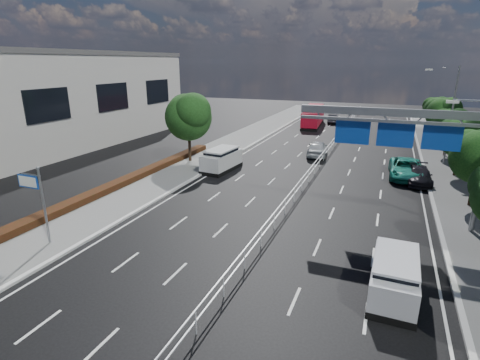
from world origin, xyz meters
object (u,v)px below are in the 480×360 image
(toilet_sign, at_px, (35,192))
(parked_car_teal, at_px, (406,169))
(overhead_gantry, at_px, (410,131))
(red_bus, at_px, (313,116))
(white_minivan, at_px, (222,160))
(silver_minivan, at_px, (394,276))
(parked_car_dark, at_px, (419,175))
(pedestrian_b, at_px, (463,166))
(near_car_dark, at_px, (333,119))
(near_car_silver, at_px, (317,148))

(toilet_sign, xyz_separation_m, parked_car_teal, (18.29, 20.17, -2.16))
(overhead_gantry, distance_m, red_bus, 35.92)
(white_minivan, distance_m, silver_minivan, 20.51)
(red_bus, relative_size, parked_car_dark, 2.28)
(white_minivan, xyz_separation_m, red_bus, (2.81, 27.16, 0.59))
(red_bus, bearing_deg, silver_minivan, -78.86)
(silver_minivan, distance_m, pedestrian_b, 20.80)
(toilet_sign, height_order, overhead_gantry, overhead_gantry)
(toilet_sign, xyz_separation_m, red_bus, (5.79, 43.70, -1.39))
(white_minivan, xyz_separation_m, parked_car_dark, (16.27, 2.46, -0.33))
(overhead_gantry, xyz_separation_m, parked_car_dark, (1.56, 8.95, -4.96))
(red_bus, xyz_separation_m, parked_car_dark, (13.46, -24.70, -0.91))
(silver_minivan, xyz_separation_m, parked_car_dark, (1.80, 17.00, -0.22))
(near_car_dark, bearing_deg, red_bus, 53.50)
(overhead_gantry, distance_m, silver_minivan, 9.34)
(white_minivan, bearing_deg, near_car_dark, 85.64)
(pedestrian_b, bearing_deg, silver_minivan, 85.21)
(overhead_gantry, height_order, near_car_dark, overhead_gantry)
(white_minivan, bearing_deg, silver_minivan, -39.88)
(overhead_gantry, height_order, near_car_silver, overhead_gantry)
(pedestrian_b, bearing_deg, near_car_silver, -3.31)
(toilet_sign, height_order, parked_car_teal, toilet_sign)
(white_minivan, height_order, parked_car_teal, white_minivan)
(parked_car_dark, bearing_deg, toilet_sign, -137.04)
(toilet_sign, xyz_separation_m, silver_minivan, (17.45, 2.00, -2.07))
(silver_minivan, distance_m, parked_car_dark, 17.10)
(toilet_sign, height_order, parked_car_dark, toilet_sign)
(silver_minivan, height_order, parked_car_dark, silver_minivan)
(parked_car_dark, bearing_deg, pedestrian_b, 40.62)
(red_bus, height_order, parked_car_dark, red_bus)
(near_car_silver, distance_m, parked_car_dark, 11.12)
(overhead_gantry, height_order, pedestrian_b, overhead_gantry)
(overhead_gantry, relative_size, near_car_silver, 2.19)
(toilet_sign, distance_m, white_minivan, 16.92)
(pedestrian_b, bearing_deg, near_car_dark, -50.67)
(red_bus, xyz_separation_m, parked_car_teal, (12.50, -23.53, -0.78))
(near_car_silver, height_order, silver_minivan, silver_minivan)
(overhead_gantry, xyz_separation_m, red_bus, (-11.90, 33.64, -4.05))
(toilet_sign, xyz_separation_m, parked_car_dark, (19.25, 19.00, -2.30))
(near_car_silver, relative_size, parked_car_teal, 0.83)
(near_car_silver, height_order, parked_car_dark, near_car_silver)
(near_car_silver, bearing_deg, parked_car_dark, 141.11)
(red_bus, distance_m, parked_car_teal, 26.65)
(toilet_sign, height_order, silver_minivan, toilet_sign)
(near_car_dark, distance_m, parked_car_dark, 30.69)
(toilet_sign, height_order, white_minivan, toilet_sign)
(overhead_gantry, height_order, red_bus, overhead_gantry)
(red_bus, height_order, near_car_dark, red_bus)
(near_car_silver, bearing_deg, red_bus, -83.03)
(near_car_silver, distance_m, pedestrian_b, 13.08)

